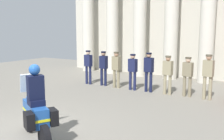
# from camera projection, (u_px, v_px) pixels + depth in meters

# --- Properties ---
(ground_plane) EXTENTS (28.00, 28.00, 0.00)m
(ground_plane) POSITION_uv_depth(u_px,v_px,m) (23.00, 136.00, 6.52)
(ground_plane) COLOR gray
(colonnade_backdrop) EXTENTS (14.64, 1.60, 7.66)m
(colonnade_backdrop) POSITION_uv_depth(u_px,v_px,m) (175.00, 8.00, 14.12)
(colonnade_backdrop) COLOR beige
(colonnade_backdrop) RESTS_ON ground_plane
(officer_in_row_0) EXTENTS (0.41, 0.27, 1.68)m
(officer_in_row_0) POSITION_uv_depth(u_px,v_px,m) (88.00, 64.00, 12.77)
(officer_in_row_0) COLOR #191E42
(officer_in_row_0) RESTS_ON ground_plane
(officer_in_row_1) EXTENTS (0.41, 0.27, 1.67)m
(officer_in_row_1) POSITION_uv_depth(u_px,v_px,m) (104.00, 66.00, 12.41)
(officer_in_row_1) COLOR #141938
(officer_in_row_1) RESTS_ON ground_plane
(officer_in_row_2) EXTENTS (0.41, 0.27, 1.69)m
(officer_in_row_2) POSITION_uv_depth(u_px,v_px,m) (116.00, 67.00, 11.91)
(officer_in_row_2) COLOR #847A5B
(officer_in_row_2) RESTS_ON ground_plane
(officer_in_row_3) EXTENTS (0.41, 0.27, 1.63)m
(officer_in_row_3) POSITION_uv_depth(u_px,v_px,m) (133.00, 69.00, 11.47)
(officer_in_row_3) COLOR #191E42
(officer_in_row_3) RESTS_ON ground_plane
(officer_in_row_4) EXTENTS (0.41, 0.27, 1.72)m
(officer_in_row_4) POSITION_uv_depth(u_px,v_px,m) (149.00, 69.00, 11.11)
(officer_in_row_4) COLOR #141938
(officer_in_row_4) RESTS_ON ground_plane
(officer_in_row_5) EXTENTS (0.41, 0.27, 1.63)m
(officer_in_row_5) POSITION_uv_depth(u_px,v_px,m) (168.00, 72.00, 10.65)
(officer_in_row_5) COLOR gray
(officer_in_row_5) RESTS_ON ground_plane
(officer_in_row_6) EXTENTS (0.41, 0.27, 1.61)m
(officer_in_row_6) POSITION_uv_depth(u_px,v_px,m) (188.00, 73.00, 10.31)
(officer_in_row_6) COLOR #7A7056
(officer_in_row_6) RESTS_ON ground_plane
(officer_in_row_7) EXTENTS (0.41, 0.27, 1.76)m
(officer_in_row_7) POSITION_uv_depth(u_px,v_px,m) (208.00, 73.00, 9.83)
(officer_in_row_7) COLOR gray
(officer_in_row_7) RESTS_ON ground_plane
(motorcycle_with_rider) EXTENTS (1.91, 1.15, 1.90)m
(motorcycle_with_rider) POSITION_uv_depth(u_px,v_px,m) (36.00, 110.00, 6.06)
(motorcycle_with_rider) COLOR black
(motorcycle_with_rider) RESTS_ON ground_plane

